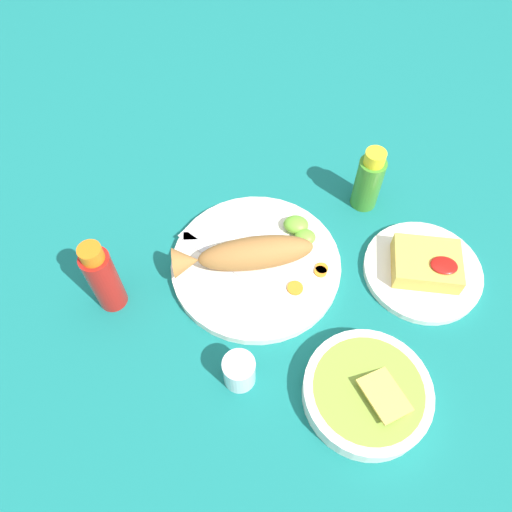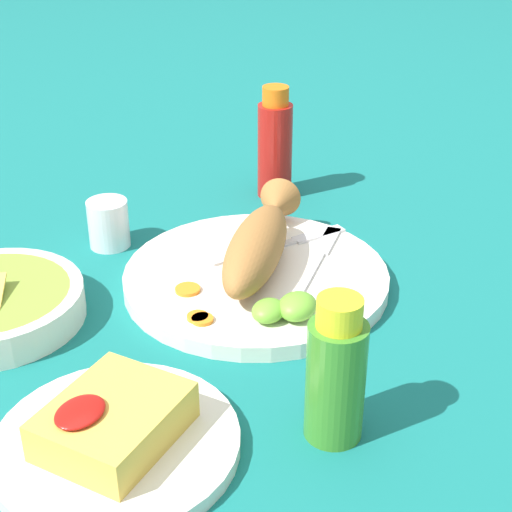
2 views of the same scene
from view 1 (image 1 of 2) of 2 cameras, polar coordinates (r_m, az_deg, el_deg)
name	(u,v)px [view 1 (image 1 of 2)]	position (r m, az deg, el deg)	size (l,w,h in m)	color
ground_plane	(256,267)	(0.91, 0.00, -1.31)	(4.00, 4.00, 0.00)	#146B66
main_plate	(256,265)	(0.90, 0.00, -1.01)	(0.31, 0.31, 0.02)	white
fried_fish	(246,254)	(0.87, -1.19, 0.20)	(0.25, 0.12, 0.06)	#996633
fork_near	(213,255)	(0.90, -4.92, 0.07)	(0.16, 0.11, 0.00)	silver
fork_far	(226,235)	(0.93, -3.42, 2.41)	(0.18, 0.04, 0.00)	silver
carrot_slice_near	(295,288)	(0.87, 4.50, -3.67)	(0.03, 0.03, 0.00)	orange
carrot_slice_mid	(321,272)	(0.89, 7.39, -1.78)	(0.02, 0.02, 0.00)	orange
carrot_slice_far	(322,267)	(0.89, 7.52, -1.31)	(0.02, 0.02, 0.00)	orange
lime_wedge_main	(305,237)	(0.92, 5.62, 2.20)	(0.04, 0.03, 0.02)	#6BB233
lime_wedge_side	(296,225)	(0.93, 4.59, 3.59)	(0.05, 0.04, 0.03)	#6BB233
hot_sauce_bottle_red	(103,278)	(0.85, -17.07, -2.43)	(0.05, 0.05, 0.16)	#B21914
hot_sauce_bottle_green	(369,181)	(0.98, 12.75, 8.40)	(0.05, 0.05, 0.14)	#3D8428
salt_cup	(241,372)	(0.80, -1.76, -13.15)	(0.05, 0.05, 0.06)	silver
side_plate_fries	(422,271)	(0.95, 18.48, -1.62)	(0.21, 0.21, 0.01)	white
fries_pile	(427,264)	(0.93, 18.95, -0.82)	(0.12, 0.09, 0.04)	gold
guacamole_bowl	(367,392)	(0.81, 12.59, -14.96)	(0.20, 0.20, 0.05)	white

